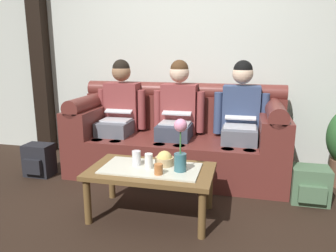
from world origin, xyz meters
TOP-DOWN VIEW (x-y plane):
  - ground_plane at (0.00, 0.00)m, footprint 14.00×14.00m
  - back_wall_patterned at (0.00, 1.70)m, footprint 6.00×0.12m
  - timber_pillar at (-1.88, 1.58)m, footprint 0.20×0.20m
  - couch at (0.00, 1.17)m, footprint 2.25×0.88m
  - person_left at (-0.66, 1.17)m, footprint 0.56×0.67m
  - person_middle at (0.00, 1.17)m, footprint 0.56×0.67m
  - person_right at (0.66, 1.17)m, footprint 0.56×0.67m
  - coffee_table at (0.00, 0.16)m, footprint 0.98×0.57m
  - flower_vase at (0.24, 0.14)m, footprint 0.10×0.10m
  - snack_bowl at (0.09, 0.24)m, footprint 0.15×0.15m
  - cup_near_left at (-0.01, 0.14)m, footprint 0.06×0.06m
  - cup_near_right at (0.10, 0.03)m, footprint 0.06×0.06m
  - cup_far_center at (-0.13, 0.18)m, footprint 0.07×0.07m
  - backpack_right at (1.29, 0.71)m, footprint 0.32×0.28m
  - backpack_left at (-1.42, 0.71)m, footprint 0.29×0.25m

SIDE VIEW (x-z plane):
  - ground_plane at x=0.00m, z-range 0.00..0.00m
  - backpack_right at x=1.29m, z-range 0.00..0.32m
  - backpack_left at x=-1.42m, z-range 0.00..0.34m
  - coffee_table at x=0.00m, z-range 0.15..0.56m
  - couch at x=0.00m, z-range -0.11..0.85m
  - cup_near_right at x=0.10m, z-range 0.41..0.49m
  - snack_bowl at x=0.09m, z-range 0.39..0.52m
  - cup_far_center at x=-0.13m, z-range 0.41..0.53m
  - cup_near_left at x=-0.01m, z-range 0.41..0.53m
  - flower_vase at x=0.24m, z-range 0.40..0.81m
  - person_right at x=0.66m, z-range 0.05..1.27m
  - person_left at x=-0.66m, z-range 0.05..1.27m
  - person_middle at x=0.00m, z-range 0.05..1.27m
  - back_wall_patterned at x=0.00m, z-range 0.00..2.90m
  - timber_pillar at x=-1.88m, z-range 0.00..2.90m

